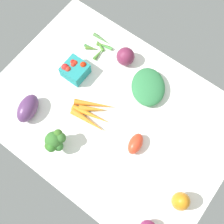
# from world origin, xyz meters

# --- Properties ---
(tablecloth) EXTENTS (1.04, 0.76, 0.02)m
(tablecloth) POSITION_xyz_m (0.00, 0.00, 0.01)
(tablecloth) COLOR white
(tablecloth) RESTS_ON ground
(leafy_greens_clump) EXTENTS (0.23, 0.23, 0.06)m
(leafy_greens_clump) POSITION_xyz_m (-0.06, -0.18, 0.05)
(leafy_greens_clump) COLOR #317D46
(leafy_greens_clump) RESTS_ON tablecloth
(eggplant) EXTENTS (0.11, 0.14, 0.08)m
(eggplant) POSITION_xyz_m (0.29, 0.20, 0.06)
(eggplant) COLOR #593363
(eggplant) RESTS_ON tablecloth
(red_onion_center) EXTENTS (0.08, 0.08, 0.08)m
(red_onion_center) POSITION_xyz_m (0.11, -0.24, 0.06)
(red_onion_center) COLOR maroon
(red_onion_center) RESTS_ON tablecloth
(carrot_bunch) EXTENTS (0.19, 0.15, 0.03)m
(carrot_bunch) POSITION_xyz_m (0.07, 0.05, 0.03)
(carrot_bunch) COLOR orange
(carrot_bunch) RESTS_ON tablecloth
(berry_basket) EXTENTS (0.10, 0.10, 0.08)m
(berry_basket) POSITION_xyz_m (0.25, -0.06, 0.06)
(berry_basket) COLOR teal
(berry_basket) RESTS_ON tablecloth
(bell_pepper_orange) EXTENTS (0.10, 0.10, 0.10)m
(bell_pepper_orange) POSITION_xyz_m (-0.42, 0.14, 0.07)
(bell_pepper_orange) COLOR orange
(bell_pepper_orange) RESTS_ON tablecloth
(okra_pile) EXTENTS (0.12, 0.11, 0.02)m
(okra_pile) POSITION_xyz_m (0.25, -0.23, 0.03)
(okra_pile) COLOR #4D8634
(okra_pile) RESTS_ON tablecloth
(roma_tomato) EXTENTS (0.07, 0.10, 0.05)m
(roma_tomato) POSITION_xyz_m (-0.16, 0.05, 0.05)
(roma_tomato) COLOR red
(roma_tomato) RESTS_ON tablecloth
(broccoli_head) EXTENTS (0.08, 0.09, 0.10)m
(broccoli_head) POSITION_xyz_m (0.10, 0.24, 0.08)
(broccoli_head) COLOR #9FC88C
(broccoli_head) RESTS_ON tablecloth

